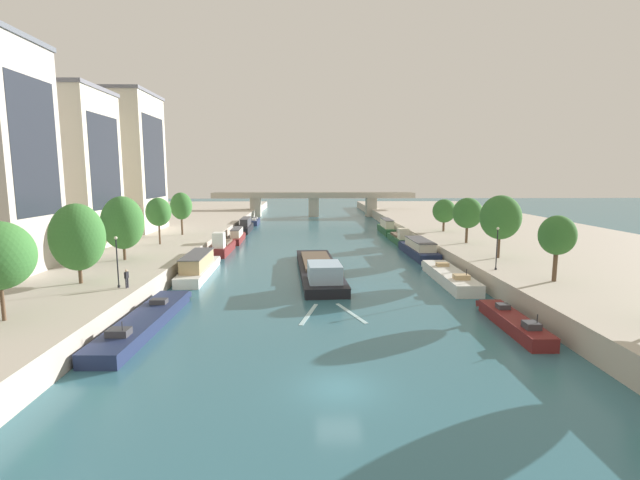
{
  "coord_description": "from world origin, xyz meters",
  "views": [
    {
      "loc": [
        -1.7,
        -23.73,
        11.82
      ],
      "look_at": [
        0.0,
        38.13,
        2.82
      ],
      "focal_mm": 25.5,
      "sensor_mm": 36.0,
      "label": 1
    }
  ],
  "objects_px": {
    "moored_boat_left_lone": "(223,246)",
    "moored_boat_left_downstream": "(237,236)",
    "moored_boat_left_gap_after": "(145,321)",
    "tree_left_third": "(77,237)",
    "moored_boat_right_end": "(513,322)",
    "tree_right_far": "(557,236)",
    "moored_boat_right_midway": "(449,276)",
    "tree_left_past_mid": "(123,223)",
    "tree_right_nearest": "(444,211)",
    "person_on_quay": "(127,277)",
    "moored_boat_left_end": "(255,222)",
    "bridge_far": "(314,201)",
    "tree_left_nearest": "(181,206)",
    "tree_right_third": "(501,217)",
    "lamppost_right_bank": "(497,246)",
    "barge_midriver": "(319,269)",
    "lamppost_left_bank": "(117,260)",
    "moored_boat_left_second": "(199,266)",
    "moored_boat_left_near": "(246,226)",
    "moored_boat_right_upstream": "(386,227)",
    "tree_left_far": "(158,212)",
    "tree_right_distant": "(468,213)",
    "moored_boat_right_lone": "(399,238)",
    "moored_boat_right_near": "(419,249)"
  },
  "relations": [
    {
      "from": "moored_boat_left_lone",
      "to": "moored_boat_left_downstream",
      "type": "bearing_deg",
      "value": 88.52
    },
    {
      "from": "moored_boat_left_gap_after",
      "to": "tree_left_third",
      "type": "bearing_deg",
      "value": 141.83
    },
    {
      "from": "moored_boat_right_end",
      "to": "tree_right_far",
      "type": "xyz_separation_m",
      "value": [
        6.73,
        6.65,
        5.79
      ]
    },
    {
      "from": "moored_boat_right_midway",
      "to": "tree_left_past_mid",
      "type": "relative_size",
      "value": 1.98
    },
    {
      "from": "tree_right_nearest",
      "to": "person_on_quay",
      "type": "bearing_deg",
      "value": -135.61
    },
    {
      "from": "moored_boat_left_end",
      "to": "bridge_far",
      "type": "distance_m",
      "value": 24.21
    },
    {
      "from": "moored_boat_left_end",
      "to": "tree_left_nearest",
      "type": "height_order",
      "value": "tree_left_nearest"
    },
    {
      "from": "tree_right_far",
      "to": "person_on_quay",
      "type": "distance_m",
      "value": 38.29
    },
    {
      "from": "tree_right_third",
      "to": "lamppost_right_bank",
      "type": "distance_m",
      "value": 7.66
    },
    {
      "from": "barge_midriver",
      "to": "lamppost_left_bank",
      "type": "distance_m",
      "value": 22.44
    },
    {
      "from": "moored_boat_left_second",
      "to": "moored_boat_left_near",
      "type": "distance_m",
      "value": 41.08
    },
    {
      "from": "moored_boat_left_downstream",
      "to": "moored_boat_right_upstream",
      "type": "xyz_separation_m",
      "value": [
        28.24,
        10.53,
        0.21
      ]
    },
    {
      "from": "moored_boat_left_gap_after",
      "to": "moored_boat_left_lone",
      "type": "xyz_separation_m",
      "value": [
        -0.07,
        33.34,
        0.53
      ]
    },
    {
      "from": "tree_right_nearest",
      "to": "moored_boat_left_near",
      "type": "bearing_deg",
      "value": 154.76
    },
    {
      "from": "moored_boat_left_lone",
      "to": "tree_left_nearest",
      "type": "relative_size",
      "value": 1.57
    },
    {
      "from": "moored_boat_right_end",
      "to": "tree_left_far",
      "type": "distance_m",
      "value": 47.56
    },
    {
      "from": "moored_boat_left_gap_after",
      "to": "moored_boat_right_upstream",
      "type": "relative_size",
      "value": 1.39
    },
    {
      "from": "moored_boat_right_upstream",
      "to": "tree_right_third",
      "type": "relative_size",
      "value": 1.61
    },
    {
      "from": "bridge_far",
      "to": "tree_left_past_mid",
      "type": "bearing_deg",
      "value": -106.6
    },
    {
      "from": "tree_right_distant",
      "to": "lamppost_left_bank",
      "type": "relative_size",
      "value": 1.44
    },
    {
      "from": "tree_right_far",
      "to": "bridge_far",
      "type": "height_order",
      "value": "tree_right_far"
    },
    {
      "from": "tree_left_third",
      "to": "moored_boat_left_second",
      "type": "bearing_deg",
      "value": 57.95
    },
    {
      "from": "barge_midriver",
      "to": "moored_boat_left_near",
      "type": "bearing_deg",
      "value": 108.69
    },
    {
      "from": "barge_midriver",
      "to": "moored_boat_right_upstream",
      "type": "bearing_deg",
      "value": 69.18
    },
    {
      "from": "tree_right_distant",
      "to": "tree_left_nearest",
      "type": "bearing_deg",
      "value": 166.92
    },
    {
      "from": "tree_right_far",
      "to": "lamppost_right_bank",
      "type": "distance_m",
      "value": 6.34
    },
    {
      "from": "moored_boat_left_end",
      "to": "lamppost_right_bank",
      "type": "xyz_separation_m",
      "value": [
        31.82,
        -63.14,
        3.93
      ]
    },
    {
      "from": "tree_left_nearest",
      "to": "tree_right_far",
      "type": "height_order",
      "value": "tree_left_nearest"
    },
    {
      "from": "moored_boat_right_upstream",
      "to": "lamppost_right_bank",
      "type": "xyz_separation_m",
      "value": [
        3.45,
        -45.05,
        3.3
      ]
    },
    {
      "from": "moored_boat_left_downstream",
      "to": "tree_right_far",
      "type": "xyz_separation_m",
      "value": [
        34.95,
        -39.65,
        5.31
      ]
    },
    {
      "from": "tree_left_far",
      "to": "tree_right_far",
      "type": "relative_size",
      "value": 1.07
    },
    {
      "from": "lamppost_right_bank",
      "to": "moored_boat_left_gap_after",
      "type": "bearing_deg",
      "value": -161.28
    },
    {
      "from": "tree_left_past_mid",
      "to": "tree_right_third",
      "type": "bearing_deg",
      "value": 0.15
    },
    {
      "from": "moored_boat_left_downstream",
      "to": "moored_boat_right_lone",
      "type": "distance_m",
      "value": 28.4
    },
    {
      "from": "moored_boat_left_lone",
      "to": "tree_right_far",
      "type": "height_order",
      "value": "tree_right_far"
    },
    {
      "from": "moored_boat_left_second",
      "to": "person_on_quay",
      "type": "relative_size",
      "value": 8.91
    },
    {
      "from": "moored_boat_right_end",
      "to": "lamppost_right_bank",
      "type": "bearing_deg",
      "value": 73.59
    },
    {
      "from": "tree_left_past_mid",
      "to": "moored_boat_left_end",
      "type": "bearing_deg",
      "value": 81.58
    },
    {
      "from": "tree_right_distant",
      "to": "tree_right_nearest",
      "type": "height_order",
      "value": "tree_right_distant"
    },
    {
      "from": "moored_boat_left_gap_after",
      "to": "moored_boat_right_midway",
      "type": "xyz_separation_m",
      "value": [
        28.29,
        14.35,
        0.12
      ]
    },
    {
      "from": "moored_boat_left_end",
      "to": "moored_boat_left_downstream",
      "type": "bearing_deg",
      "value": -89.74
    },
    {
      "from": "tree_left_far",
      "to": "tree_left_nearest",
      "type": "xyz_separation_m",
      "value": [
        0.39,
        10.0,
        0.12
      ]
    },
    {
      "from": "tree_left_far",
      "to": "moored_boat_right_lone",
      "type": "bearing_deg",
      "value": 21.63
    },
    {
      "from": "moored_boat_left_lone",
      "to": "tree_left_past_mid",
      "type": "bearing_deg",
      "value": -117.13
    },
    {
      "from": "moored_boat_left_end",
      "to": "moored_boat_right_midway",
      "type": "xyz_separation_m",
      "value": [
        28.17,
        -59.62,
        0.05
      ]
    },
    {
      "from": "tree_left_past_mid",
      "to": "person_on_quay",
      "type": "bearing_deg",
      "value": -67.75
    },
    {
      "from": "person_on_quay",
      "to": "barge_midriver",
      "type": "bearing_deg",
      "value": 38.52
    },
    {
      "from": "moored_boat_right_upstream",
      "to": "lamppost_left_bank",
      "type": "xyz_separation_m",
      "value": [
        -32.17,
        -51.46,
        3.34
      ]
    },
    {
      "from": "moored_boat_right_lone",
      "to": "lamppost_right_bank",
      "type": "distance_m",
      "value": 33.04
    },
    {
      "from": "moored_boat_right_near",
      "to": "moored_boat_right_end",
      "type": "bearing_deg",
      "value": -90.56
    }
  ]
}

